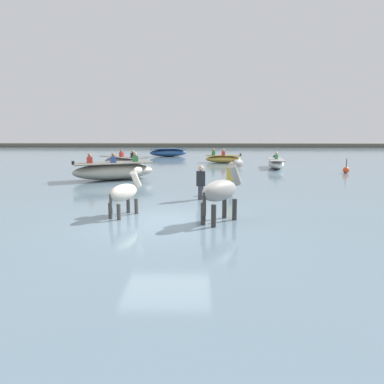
% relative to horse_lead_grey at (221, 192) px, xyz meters
% --- Properties ---
extents(ground_plane, '(120.00, 120.00, 0.00)m').
position_rel_horse_lead_grey_xyz_m(ground_plane, '(-1.54, 0.10, -1.23)').
color(ground_plane, '#666051').
extents(water_surface, '(90.00, 90.00, 0.38)m').
position_rel_horse_lead_grey_xyz_m(water_surface, '(-1.54, 10.10, -1.04)').
color(water_surface, slate).
rests_on(water_surface, ground).
extents(horse_lead_grey, '(1.44, 1.70, 2.08)m').
position_rel_horse_lead_grey_xyz_m(horse_lead_grey, '(0.00, 0.00, 0.00)').
color(horse_lead_grey, gray).
rests_on(horse_lead_grey, ground).
extents(horse_trailing_pinto, '(0.97, 1.59, 1.78)m').
position_rel_horse_lead_grey_xyz_m(horse_trailing_pinto, '(-2.82, 0.70, -0.18)').
color(horse_trailing_pinto, beige).
rests_on(horse_trailing_pinto, ground).
extents(boat_far_inshore, '(4.29, 2.98, 1.34)m').
position_rel_horse_lead_grey_xyz_m(boat_far_inshore, '(-4.87, 8.48, -0.41)').
color(boat_far_inshore, '#B2AD9E').
rests_on(boat_far_inshore, water_surface).
extents(boat_far_offshore, '(1.32, 3.02, 1.05)m').
position_rel_horse_lead_grey_xyz_m(boat_far_offshore, '(4.39, 14.01, -0.56)').
color(boat_far_offshore, silver).
rests_on(boat_far_offshore, water_surface).
extents(boat_near_starboard, '(2.67, 1.14, 1.03)m').
position_rel_horse_lead_grey_xyz_m(boat_near_starboard, '(1.23, 17.55, -0.56)').
color(boat_near_starboard, gold).
rests_on(boat_near_starboard, water_surface).
extents(boat_mid_outer, '(3.49, 1.92, 0.70)m').
position_rel_horse_lead_grey_xyz_m(boat_mid_outer, '(-3.27, 23.44, -0.50)').
color(boat_mid_outer, '#28518E').
rests_on(boat_mid_outer, water_surface).
extents(boat_near_port, '(3.63, 3.52, 1.18)m').
position_rel_horse_lead_grey_xyz_m(boat_near_port, '(-5.49, 14.10, -0.49)').
color(boat_near_port, '#B2AD9E').
rests_on(boat_near_port, water_surface).
extents(person_wading_close, '(0.33, 0.21, 1.63)m').
position_rel_horse_lead_grey_xyz_m(person_wading_close, '(-0.54, 3.31, -0.36)').
color(person_wading_close, '#383842').
rests_on(person_wading_close, ground).
extents(person_spectator_far, '(0.33, 0.38, 1.63)m').
position_rel_horse_lead_grey_xyz_m(person_spectator_far, '(0.68, 4.76, -0.36)').
color(person_spectator_far, '#383842').
rests_on(person_spectator_far, ground).
extents(channel_buoy, '(0.36, 0.36, 0.83)m').
position_rel_horse_lead_grey_xyz_m(channel_buoy, '(7.82, 11.27, -0.66)').
color(channel_buoy, '#E54C1E').
rests_on(channel_buoy, water_surface).
extents(far_shoreline, '(80.00, 2.40, 0.89)m').
position_rel_horse_lead_grey_xyz_m(far_shoreline, '(-1.54, 39.23, -0.78)').
color(far_shoreline, '#605B4C').
rests_on(far_shoreline, ground).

